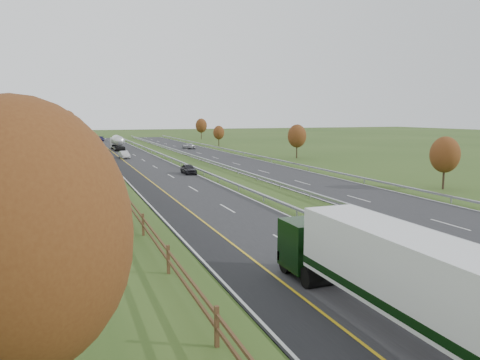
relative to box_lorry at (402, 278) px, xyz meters
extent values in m
plane|color=#2D4619|center=(8.52, 57.49, -2.33)|extent=(400.00, 400.00, 0.00)
cube|color=#232326|center=(0.52, 62.49, -2.31)|extent=(10.50, 200.00, 0.04)
cube|color=#232326|center=(17.02, 62.49, -2.31)|extent=(10.50, 200.00, 0.04)
cube|color=black|center=(-3.23, 62.49, -2.31)|extent=(3.00, 200.00, 0.04)
cube|color=silver|center=(-4.53, 62.49, -2.28)|extent=(0.15, 200.00, 0.01)
cube|color=gold|center=(-1.73, 62.49, -2.28)|extent=(0.15, 200.00, 0.01)
cube|color=silver|center=(5.57, 62.49, -2.28)|extent=(0.15, 200.00, 0.01)
cube|color=silver|center=(11.97, 62.49, -2.28)|extent=(0.15, 200.00, 0.01)
cube|color=silver|center=(22.07, 62.49, -2.28)|extent=(0.15, 200.00, 0.01)
cube|color=silver|center=(1.77, 1.49, -2.28)|extent=(0.15, 4.00, 0.01)
cube|color=silver|center=(1.77, 13.49, -2.28)|extent=(0.15, 4.00, 0.01)
cube|color=silver|center=(15.77, 13.49, -2.28)|extent=(0.15, 4.00, 0.01)
cube|color=silver|center=(1.77, 25.49, -2.28)|extent=(0.15, 4.00, 0.01)
cube|color=silver|center=(15.77, 25.49, -2.28)|extent=(0.15, 4.00, 0.01)
cube|color=silver|center=(1.77, 37.49, -2.28)|extent=(0.15, 4.00, 0.01)
cube|color=silver|center=(15.77, 37.49, -2.28)|extent=(0.15, 4.00, 0.01)
cube|color=silver|center=(1.77, 49.49, -2.28)|extent=(0.15, 4.00, 0.01)
cube|color=silver|center=(15.77, 49.49, -2.28)|extent=(0.15, 4.00, 0.01)
cube|color=silver|center=(1.77, 61.49, -2.28)|extent=(0.15, 4.00, 0.01)
cube|color=silver|center=(15.77, 61.49, -2.28)|extent=(0.15, 4.00, 0.01)
cube|color=silver|center=(1.77, 73.49, -2.28)|extent=(0.15, 4.00, 0.01)
cube|color=silver|center=(15.77, 73.49, -2.28)|extent=(0.15, 4.00, 0.01)
cube|color=silver|center=(1.77, 85.49, -2.28)|extent=(0.15, 4.00, 0.01)
cube|color=silver|center=(15.77, 85.49, -2.28)|extent=(0.15, 4.00, 0.01)
cube|color=silver|center=(1.77, 97.49, -2.28)|extent=(0.15, 4.00, 0.01)
cube|color=silver|center=(15.77, 97.49, -2.28)|extent=(0.15, 4.00, 0.01)
cube|color=silver|center=(1.77, 109.49, -2.28)|extent=(0.15, 4.00, 0.01)
cube|color=silver|center=(15.77, 109.49, -2.28)|extent=(0.15, 4.00, 0.01)
cube|color=silver|center=(1.77, 121.49, -2.28)|extent=(0.15, 4.00, 0.01)
cube|color=silver|center=(15.77, 121.49, -2.28)|extent=(0.15, 4.00, 0.01)
cube|color=silver|center=(1.77, 133.49, -2.28)|extent=(0.15, 4.00, 0.01)
cube|color=silver|center=(15.77, 133.49, -2.28)|extent=(0.15, 4.00, 0.01)
cube|color=silver|center=(1.77, 145.49, -2.28)|extent=(0.15, 4.00, 0.01)
cube|color=silver|center=(15.77, 145.49, -2.28)|extent=(0.15, 4.00, 0.01)
cube|color=silver|center=(1.77, 157.49, -2.28)|extent=(0.15, 4.00, 0.01)
cube|color=silver|center=(15.77, 157.49, -2.28)|extent=(0.15, 4.00, 0.01)
cube|color=#2D4619|center=(-12.48, 62.49, -1.33)|extent=(12.00, 200.00, 2.00)
cube|color=#353616|center=(-14.48, 62.49, 0.22)|extent=(2.20, 180.00, 1.10)
cube|color=#422B19|center=(-7.98, 62.49, 0.22)|extent=(0.08, 184.00, 0.10)
cube|color=#422B19|center=(-7.98, 62.49, 0.62)|extent=(0.08, 184.00, 0.10)
cube|color=#422B19|center=(-7.98, -2.01, 0.27)|extent=(0.12, 0.12, 1.20)
cube|color=#422B19|center=(-7.98, 4.49, 0.27)|extent=(0.12, 0.12, 1.20)
cube|color=#422B19|center=(-7.98, 10.99, 0.27)|extent=(0.12, 0.12, 1.20)
cube|color=#422B19|center=(-7.98, 17.49, 0.27)|extent=(0.12, 0.12, 1.20)
cube|color=#422B19|center=(-7.98, 23.99, 0.27)|extent=(0.12, 0.12, 1.20)
cube|color=#422B19|center=(-7.98, 30.49, 0.27)|extent=(0.12, 0.12, 1.20)
cube|color=#422B19|center=(-7.98, 36.99, 0.27)|extent=(0.12, 0.12, 1.20)
cube|color=#422B19|center=(-7.98, 43.49, 0.27)|extent=(0.12, 0.12, 1.20)
cube|color=#422B19|center=(-7.98, 49.99, 0.27)|extent=(0.12, 0.12, 1.20)
cube|color=#422B19|center=(-7.98, 56.49, 0.27)|extent=(0.12, 0.12, 1.20)
cube|color=#422B19|center=(-7.98, 62.99, 0.27)|extent=(0.12, 0.12, 1.20)
cube|color=#422B19|center=(-7.98, 69.49, 0.27)|extent=(0.12, 0.12, 1.20)
cube|color=#422B19|center=(-7.98, 75.99, 0.27)|extent=(0.12, 0.12, 1.20)
cube|color=#422B19|center=(-7.98, 82.49, 0.27)|extent=(0.12, 0.12, 1.20)
cube|color=#422B19|center=(-7.98, 88.99, 0.27)|extent=(0.12, 0.12, 1.20)
cube|color=#422B19|center=(-7.98, 95.49, 0.27)|extent=(0.12, 0.12, 1.20)
cube|color=#422B19|center=(-7.98, 101.99, 0.27)|extent=(0.12, 0.12, 1.20)
cube|color=#422B19|center=(-7.98, 108.49, 0.27)|extent=(0.12, 0.12, 1.20)
cube|color=#422B19|center=(-7.98, 114.99, 0.27)|extent=(0.12, 0.12, 1.20)
cube|color=#422B19|center=(-7.98, 121.49, 0.27)|extent=(0.12, 0.12, 1.20)
cube|color=#422B19|center=(-7.98, 127.99, 0.27)|extent=(0.12, 0.12, 1.20)
cube|color=#422B19|center=(-7.98, 134.49, 0.27)|extent=(0.12, 0.12, 1.20)
cube|color=#422B19|center=(-7.98, 140.99, 0.27)|extent=(0.12, 0.12, 1.20)
cube|color=#422B19|center=(-7.98, 147.49, 0.27)|extent=(0.12, 0.12, 1.20)
cube|color=#422B19|center=(-7.98, 153.99, 0.27)|extent=(0.12, 0.12, 1.20)
cube|color=#979AA0|center=(6.22, 62.49, -1.71)|extent=(0.32, 200.00, 0.18)
cube|color=#979AA0|center=(6.22, 6.49, -2.05)|extent=(0.10, 0.14, 0.56)
cube|color=#979AA0|center=(6.22, 13.49, -2.05)|extent=(0.10, 0.14, 0.56)
cube|color=#979AA0|center=(6.22, 20.49, -2.05)|extent=(0.10, 0.14, 0.56)
cube|color=#979AA0|center=(6.22, 27.49, -2.05)|extent=(0.10, 0.14, 0.56)
cube|color=#979AA0|center=(6.22, 34.49, -2.05)|extent=(0.10, 0.14, 0.56)
cube|color=#979AA0|center=(6.22, 41.49, -2.05)|extent=(0.10, 0.14, 0.56)
cube|color=#979AA0|center=(6.22, 48.49, -2.05)|extent=(0.10, 0.14, 0.56)
cube|color=#979AA0|center=(6.22, 55.49, -2.05)|extent=(0.10, 0.14, 0.56)
cube|color=#979AA0|center=(6.22, 62.49, -2.05)|extent=(0.10, 0.14, 0.56)
cube|color=#979AA0|center=(6.22, 69.49, -2.05)|extent=(0.10, 0.14, 0.56)
cube|color=#979AA0|center=(6.22, 76.49, -2.05)|extent=(0.10, 0.14, 0.56)
cube|color=#979AA0|center=(6.22, 83.49, -2.05)|extent=(0.10, 0.14, 0.56)
cube|color=#979AA0|center=(6.22, 90.49, -2.05)|extent=(0.10, 0.14, 0.56)
cube|color=#979AA0|center=(6.22, 97.49, -2.05)|extent=(0.10, 0.14, 0.56)
cube|color=#979AA0|center=(6.22, 104.49, -2.05)|extent=(0.10, 0.14, 0.56)
cube|color=#979AA0|center=(6.22, 111.49, -2.05)|extent=(0.10, 0.14, 0.56)
cube|color=#979AA0|center=(6.22, 118.49, -2.05)|extent=(0.10, 0.14, 0.56)
cube|color=#979AA0|center=(6.22, 125.49, -2.05)|extent=(0.10, 0.14, 0.56)
cube|color=#979AA0|center=(6.22, 132.49, -2.05)|extent=(0.10, 0.14, 0.56)
cube|color=#979AA0|center=(6.22, 139.49, -2.05)|extent=(0.10, 0.14, 0.56)
cube|color=#979AA0|center=(6.22, 146.49, -2.05)|extent=(0.10, 0.14, 0.56)
cube|color=#979AA0|center=(6.22, 153.49, -2.05)|extent=(0.10, 0.14, 0.56)
cube|color=#979AA0|center=(6.22, 160.49, -2.05)|extent=(0.10, 0.14, 0.56)
cube|color=#979AA0|center=(11.32, 62.49, -1.71)|extent=(0.32, 200.00, 0.18)
cube|color=#979AA0|center=(11.32, 13.49, -2.05)|extent=(0.10, 0.14, 0.56)
cube|color=#979AA0|center=(11.32, 20.49, -2.05)|extent=(0.10, 0.14, 0.56)
cube|color=#979AA0|center=(11.32, 27.49, -2.05)|extent=(0.10, 0.14, 0.56)
cube|color=#979AA0|center=(11.32, 34.49, -2.05)|extent=(0.10, 0.14, 0.56)
cube|color=#979AA0|center=(11.32, 41.49, -2.05)|extent=(0.10, 0.14, 0.56)
cube|color=#979AA0|center=(11.32, 48.49, -2.05)|extent=(0.10, 0.14, 0.56)
cube|color=#979AA0|center=(11.32, 55.49, -2.05)|extent=(0.10, 0.14, 0.56)
cube|color=#979AA0|center=(11.32, 62.49, -2.05)|extent=(0.10, 0.14, 0.56)
cube|color=#979AA0|center=(11.32, 69.49, -2.05)|extent=(0.10, 0.14, 0.56)
cube|color=#979AA0|center=(11.32, 76.49, -2.05)|extent=(0.10, 0.14, 0.56)
cube|color=#979AA0|center=(11.32, 83.49, -2.05)|extent=(0.10, 0.14, 0.56)
cube|color=#979AA0|center=(11.32, 90.49, -2.05)|extent=(0.10, 0.14, 0.56)
cube|color=#979AA0|center=(11.32, 97.49, -2.05)|extent=(0.10, 0.14, 0.56)
cube|color=#979AA0|center=(11.32, 104.49, -2.05)|extent=(0.10, 0.14, 0.56)
cube|color=#979AA0|center=(11.32, 111.49, -2.05)|extent=(0.10, 0.14, 0.56)
cube|color=#979AA0|center=(11.32, 118.49, -2.05)|extent=(0.10, 0.14, 0.56)
cube|color=#979AA0|center=(11.32, 125.49, -2.05)|extent=(0.10, 0.14, 0.56)
cube|color=#979AA0|center=(11.32, 132.49, -2.05)|extent=(0.10, 0.14, 0.56)
cube|color=#979AA0|center=(11.32, 139.49, -2.05)|extent=(0.10, 0.14, 0.56)
cube|color=#979AA0|center=(11.32, 146.49, -2.05)|extent=(0.10, 0.14, 0.56)
cube|color=#979AA0|center=(11.32, 153.49, -2.05)|extent=(0.10, 0.14, 0.56)
cube|color=#979AA0|center=(11.32, 160.49, -2.05)|extent=(0.10, 0.14, 0.56)
cube|color=#979AA0|center=(22.82, 62.49, -1.71)|extent=(0.32, 200.00, 0.18)
cube|color=#979AA0|center=(22.82, 20.49, -2.05)|extent=(0.10, 0.14, 0.56)
cube|color=#979AA0|center=(22.82, 34.49, -2.05)|extent=(0.10, 0.14, 0.56)
cube|color=#979AA0|center=(22.82, 48.49, -2.05)|extent=(0.10, 0.14, 0.56)
cube|color=#979AA0|center=(22.82, 62.49, -2.05)|extent=(0.10, 0.14, 0.56)
cube|color=#979AA0|center=(22.82, 76.49, -2.05)|extent=(0.10, 0.14, 0.56)
cube|color=#979AA0|center=(22.82, 90.49, -2.05)|extent=(0.10, 0.14, 0.56)
cube|color=#979AA0|center=(22.82, 104.49, -2.05)|extent=(0.10, 0.14, 0.56)
cube|color=#979AA0|center=(22.82, 118.49, -2.05)|extent=(0.10, 0.14, 0.56)
cube|color=#979AA0|center=(22.82, 132.49, -2.05)|extent=(0.10, 0.14, 0.56)
cube|color=#979AA0|center=(22.82, 146.49, -2.05)|extent=(0.10, 0.14, 0.56)
cube|color=#979AA0|center=(22.82, 160.49, -2.05)|extent=(0.10, 0.14, 0.56)
ellipsoid|color=#562B12|center=(-12.48, -5.51, 4.13)|extent=(3.72, 3.72, 4.65)
cylinder|color=#2D2116|center=(-11.48, 12.49, 0.88)|extent=(0.24, 0.24, 2.43)
ellipsoid|color=#562B12|center=(-11.48, 12.49, 3.56)|extent=(3.24, 3.24, 4.05)
cylinder|color=#2D2116|center=(-13.48, 30.49, 1.24)|extent=(0.24, 0.24, 3.15)
ellipsoid|color=#562B12|center=(-13.48, 30.49, 4.71)|extent=(4.20, 4.20, 5.25)
cylinder|color=#2D2116|center=(-10.48, 48.49, 0.75)|extent=(0.24, 0.24, 2.16)
ellipsoid|color=#562B12|center=(-10.48, 48.49, 3.13)|extent=(2.88, 2.88, 3.60)
cylinder|color=#2D2116|center=(-12.98, 66.49, 1.11)|extent=(0.24, 0.24, 2.88)
ellipsoid|color=#562B12|center=(-12.98, 66.49, 4.28)|extent=(3.84, 3.84, 4.80)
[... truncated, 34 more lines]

